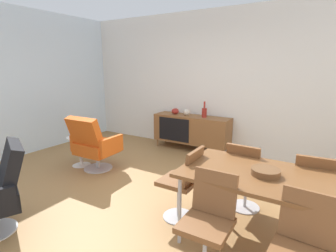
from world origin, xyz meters
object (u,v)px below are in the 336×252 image
Objects in this scene: dining_chair_near_window at (183,181)px; fruit_bowl at (79,135)px; dining_chair_back_left at (245,174)px; dining_chair_front_right at (303,250)px; dining_table at (269,179)px; dining_chair_back_right at (313,188)px; vase_sculptural_dark at (204,112)px; side_table_round at (80,148)px; lounge_chair_red at (94,143)px; vase_cobalt at (175,111)px; sideboard at (191,129)px; wooden_bowl_on_table at (266,172)px; dining_chair_front_left at (209,220)px; vase_ceramic_small at (187,112)px.

fruit_bowl is at bearing 167.29° from dining_chair_near_window.
dining_chair_back_left is 1.32m from dining_chair_front_right.
dining_table is 0.70m from dining_chair_back_right.
side_table_round is (-1.53, -1.82, -0.50)m from vase_sculptural_dark.
dining_chair_near_window is 4.28× the size of fruit_bowl.
lounge_chair_red reaches higher than side_table_round.
vase_cobalt is at bearing 146.52° from dining_chair_back_right.
vase_sculptural_dark is 0.37× the size of dining_chair_front_right.
dining_chair_back_left is at bearing 0.61° from side_table_round.
dining_table is (1.97, -2.35, 0.26)m from sideboard.
dining_chair_near_window is at bearing -12.74° from side_table_round.
side_table_round is at bearing 167.26° from dining_chair_near_window.
wooden_bowl_on_table is 1.30× the size of fruit_bowl.
vase_sculptural_dark is 2.40m from fruit_bowl.
dining_chair_back_left and dining_chair_front_right have the same top height.
dining_table reaches higher than sideboard.
dining_chair_front_left is (-0.35, -0.56, -0.23)m from dining_table.
dining_chair_back_right is (0.38, 0.57, -0.30)m from wooden_bowl_on_table.
dining_chair_front_left is (-0.32, -0.54, -0.30)m from wooden_bowl_on_table.
vase_sculptural_dark is 2.26m from dining_chair_back_left.
vase_sculptural_dark is 3.57m from dining_chair_front_right.
sideboard is 2.22m from fruit_bowl.
vase_sculptural_dark is 0.20× the size of dining_table.
vase_ceramic_small reaches higher than side_table_round.
vase_ceramic_small is 0.16× the size of dining_chair_front_left.
fruit_bowl is (-1.14, -1.83, -0.23)m from vase_ceramic_small.
dining_chair_back_left is 2.87m from fruit_bowl.
dining_chair_front_right is 1.00× the size of dining_chair_front_left.
dining_chair_front_right is 0.90× the size of lounge_chair_red.
lounge_chair_red is at bearing -4.13° from fruit_bowl.
dining_chair_front_left is at bearing -60.97° from sideboard.
dining_chair_front_left is at bearing -122.13° from dining_table.
vase_ceramic_small is at bearing 58.05° from side_table_round.
wooden_bowl_on_table reaches higher than sideboard.
dining_chair_back_left is 1.00× the size of dining_chair_near_window.
vase_cobalt is at bearing 134.53° from wooden_bowl_on_table.
dining_chair_front_left reaches higher than fruit_bowl.
dining_chair_back_right is at bearing 90.00° from dining_chair_front_right.
dining_chair_front_left is at bearing -120.62° from wooden_bowl_on_table.
lounge_chair_red is (-2.49, -0.06, -0.00)m from dining_chair_back_left.
vase_ceramic_small is at bearing 58.06° from fruit_bowl.
dining_chair_front_right is 1.12m from dining_chair_back_right.
dining_table is (2.08, -2.35, -0.09)m from vase_ceramic_small.
vase_sculptural_dark is at bearing 125.68° from dining_table.
vase_sculptural_dark is 2.89m from wooden_bowl_on_table.
side_table_round is 0.23m from fruit_bowl.
dining_chair_near_window is (-0.89, 0.00, -0.23)m from dining_table.
lounge_chair_red reaches higher than dining_chair_front_right.
dining_chair_back_left and dining_chair_near_window have the same top height.
side_table_round is (-2.33, 0.53, -0.15)m from dining_chair_near_window.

